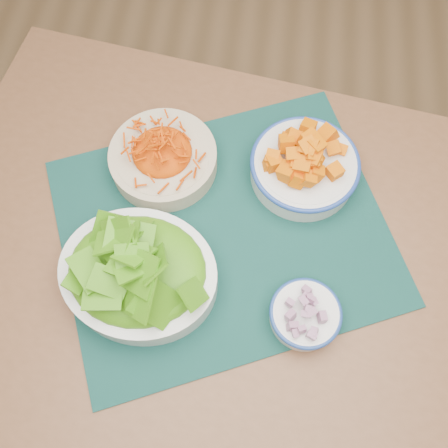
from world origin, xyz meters
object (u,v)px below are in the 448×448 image
(carrot_bowl, at_px, (163,155))
(lettuce_bowl, at_px, (137,270))
(onion_bowl, at_px, (305,314))
(placemat, at_px, (224,231))
(table, at_px, (262,289))
(squash_bowl, at_px, (305,163))

(carrot_bowl, relative_size, lettuce_bowl, 0.78)
(lettuce_bowl, relative_size, onion_bowl, 2.14)
(placemat, bearing_deg, carrot_bowl, 113.01)
(lettuce_bowl, bearing_deg, onion_bowl, 0.94)
(placemat, distance_m, carrot_bowl, 0.18)
(placemat, height_order, onion_bowl, onion_bowl)
(table, relative_size, squash_bowl, 6.80)
(onion_bowl, bearing_deg, placemat, 136.17)
(squash_bowl, bearing_deg, carrot_bowl, -178.18)
(table, height_order, carrot_bowl, carrot_bowl)
(placemat, bearing_deg, table, -65.81)
(squash_bowl, xyz_separation_m, lettuce_bowl, (-0.27, -0.24, 0.02))
(placemat, xyz_separation_m, carrot_bowl, (-0.13, 0.12, 0.04))
(onion_bowl, bearing_deg, lettuce_bowl, 172.98)
(placemat, relative_size, lettuce_bowl, 1.96)
(placemat, height_order, squash_bowl, squash_bowl)
(table, bearing_deg, carrot_bowl, 145.85)
(lettuce_bowl, bearing_deg, table, 17.47)
(table, bearing_deg, placemat, 146.57)
(table, relative_size, placemat, 2.39)
(squash_bowl, relative_size, lettuce_bowl, 0.69)
(table, relative_size, lettuce_bowl, 4.69)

